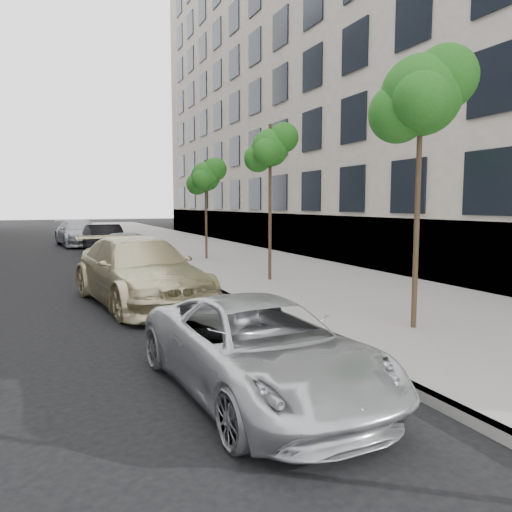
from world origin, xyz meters
TOP-DOWN VIEW (x-y plane):
  - ground at (0.00, 0.00)m, footprint 160.00×160.00m
  - sidewalk at (4.30, 24.00)m, footprint 6.40×72.00m
  - curb at (1.18, 24.00)m, footprint 0.15×72.00m
  - tree_near at (3.23, 1.50)m, footprint 1.77×1.57m
  - tree_mid at (3.23, 8.00)m, footprint 1.52×1.32m
  - tree_far at (3.23, 14.50)m, footprint 1.60×1.40m
  - minivan at (-0.64, -0.08)m, footprint 2.30×4.50m
  - suv at (-1.01, 6.46)m, footprint 3.04×5.84m
  - sedan_blue at (-0.32, 13.35)m, footprint 2.12×4.41m
  - sedan_black at (-0.40, 19.72)m, footprint 1.86×4.48m
  - sedan_rear at (-1.29, 25.16)m, footprint 2.73×5.52m

SIDE VIEW (x-z plane):
  - ground at x=0.00m, z-range 0.00..0.00m
  - sidewalk at x=4.30m, z-range 0.00..0.14m
  - curb at x=1.18m, z-range 0.00..0.14m
  - minivan at x=-0.64m, z-range 0.00..1.22m
  - sedan_black at x=-0.40m, z-range 0.00..1.44m
  - sedan_blue at x=-0.32m, z-range 0.00..1.45m
  - sedan_rear at x=-1.29m, z-range 0.00..1.54m
  - suv at x=-1.01m, z-range 0.00..1.62m
  - tree_far at x=3.23m, z-range 1.47..5.72m
  - tree_mid at x=3.23m, z-range 1.74..6.47m
  - tree_near at x=3.23m, z-range 1.83..6.95m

